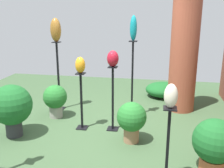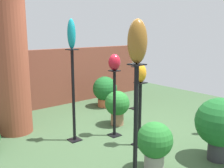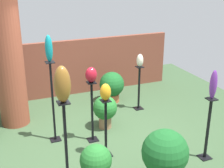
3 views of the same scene
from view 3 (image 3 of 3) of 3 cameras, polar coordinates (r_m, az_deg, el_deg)
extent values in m
plane|color=#385133|center=(6.05, -1.34, -10.78)|extent=(8.00, 8.00, 0.00)
cube|color=brown|center=(8.09, -8.12, 2.91)|extent=(5.60, 0.12, 1.43)
cylinder|color=brown|center=(6.62, -18.28, 3.36)|extent=(0.59, 0.59, 2.61)
cube|color=black|center=(5.88, 16.55, -12.69)|extent=(0.20, 0.20, 0.01)
cube|color=black|center=(5.60, 17.13, -7.89)|extent=(0.04, 0.04, 1.13)
cube|color=black|center=(5.37, 17.75, -2.63)|extent=(0.16, 0.16, 0.02)
cube|color=black|center=(7.44, 4.84, -4.44)|extent=(0.20, 0.20, 0.01)
cube|color=black|center=(7.24, 4.96, -0.75)|extent=(0.04, 0.04, 1.04)
cube|color=black|center=(7.07, 5.09, 3.13)|extent=(0.16, 0.16, 0.02)
cube|color=black|center=(6.25, -10.29, -9.93)|extent=(0.20, 0.20, 0.01)
cube|color=black|center=(5.90, -10.77, -3.37)|extent=(0.04, 0.04, 1.58)
cube|color=black|center=(5.63, -11.30, 3.92)|extent=(0.16, 0.16, 0.02)
cube|color=black|center=(4.46, -8.35, -12.16)|extent=(0.04, 0.04, 1.51)
cube|color=black|center=(4.11, -8.89, -3.37)|extent=(0.16, 0.16, 0.02)
cube|color=black|center=(6.16, -3.53, -10.11)|extent=(0.20, 0.20, 0.01)
cube|color=black|center=(5.88, -3.66, -5.15)|extent=(0.04, 0.04, 1.20)
cube|color=black|center=(5.65, -3.80, 0.26)|extent=(0.16, 0.16, 0.02)
cube|color=black|center=(5.72, -1.11, -12.78)|extent=(0.20, 0.20, 0.01)
cube|color=black|center=(5.44, -1.15, -8.14)|extent=(0.04, 0.04, 1.07)
cube|color=black|center=(5.21, -1.19, -3.06)|extent=(0.16, 0.16, 0.02)
ellipsoid|color=#6B2D8C|center=(5.27, 18.04, -0.10)|extent=(0.12, 0.12, 0.49)
ellipsoid|color=beige|center=(7.02, 5.13, 4.33)|extent=(0.15, 0.16, 0.29)
ellipsoid|color=#0F727A|center=(5.57, -11.48, 6.39)|extent=(0.14, 0.14, 0.48)
ellipsoid|color=brown|center=(4.01, -9.08, -0.05)|extent=(0.22, 0.23, 0.49)
ellipsoid|color=maroon|center=(5.60, -3.83, 1.69)|extent=(0.21, 0.21, 0.28)
ellipsoid|color=orange|center=(5.15, -1.20, -1.49)|extent=(0.18, 0.18, 0.29)
cylinder|color=#936B4C|center=(6.55, -1.25, -6.97)|extent=(0.26, 0.26, 0.24)
sphere|color=#236B28|center=(6.40, -1.28, -4.35)|extent=(0.50, 0.50, 0.50)
sphere|color=#236B28|center=(4.81, -2.98, -13.73)|extent=(0.49, 0.49, 0.49)
cylinder|color=#B25B38|center=(7.78, -0.03, -2.49)|extent=(0.36, 0.36, 0.20)
sphere|color=#195923|center=(7.64, -0.03, -0.03)|extent=(0.61, 0.61, 0.61)
sphere|color=#195923|center=(4.78, 9.67, -12.23)|extent=(0.70, 0.70, 0.70)
camera|label=1|loc=(8.48, 24.45, 12.05)|focal=42.00mm
camera|label=2|loc=(2.43, -51.74, -20.38)|focal=42.00mm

